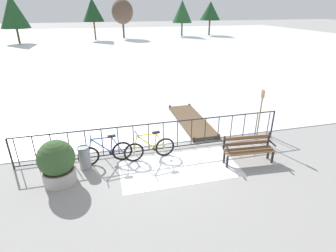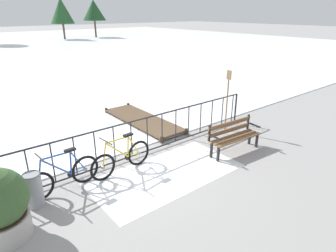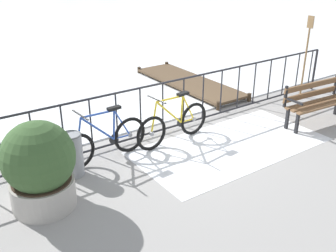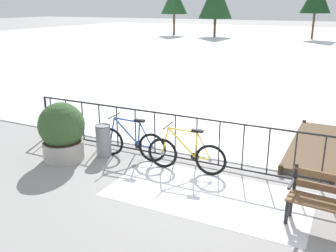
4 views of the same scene
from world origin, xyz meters
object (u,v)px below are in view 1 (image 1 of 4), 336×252
at_px(planter_with_shrub, 57,162).
at_px(oar_upright, 260,113).
at_px(trash_bin, 85,158).
at_px(bicycle_second, 106,153).
at_px(bicycle_near_railing, 150,149).
at_px(park_bench, 248,147).

bearing_deg(planter_with_shrub, oar_upright, 7.08).
bearing_deg(planter_with_shrub, trash_bin, 39.88).
height_order(bicycle_second, trash_bin, bicycle_second).
relative_size(bicycle_near_railing, trash_bin, 2.33).
height_order(park_bench, oar_upright, oar_upright).
bearing_deg(park_bench, planter_with_shrub, 176.88).
distance_m(bicycle_near_railing, trash_bin, 2.04).
bearing_deg(bicycle_second, trash_bin, -167.16).
relative_size(bicycle_near_railing, bicycle_second, 1.00).
bearing_deg(bicycle_second, planter_with_shrub, -151.61).
distance_m(park_bench, planter_with_shrub, 5.74).
bearing_deg(park_bench, bicycle_near_railing, 162.63).
distance_m(bicycle_near_railing, park_bench, 3.15).
distance_m(bicycle_near_railing, bicycle_second, 1.40).
bearing_deg(planter_with_shrub, park_bench, -3.12).
bearing_deg(trash_bin, oar_upright, 2.54).
distance_m(park_bench, oar_upright, 1.68).
xyz_separation_m(bicycle_near_railing, planter_with_shrub, (-2.73, -0.63, 0.29)).
height_order(park_bench, trash_bin, park_bench).
xyz_separation_m(bicycle_second, trash_bin, (-0.65, -0.15, 0.00)).
xyz_separation_m(bicycle_second, park_bench, (4.40, -1.03, 0.14)).
xyz_separation_m(trash_bin, oar_upright, (6.09, 0.27, 0.76)).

